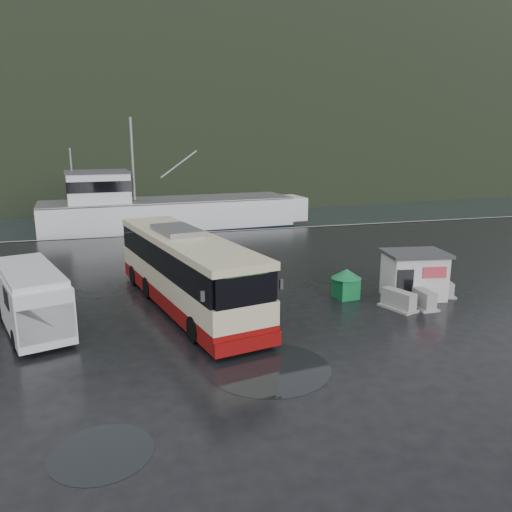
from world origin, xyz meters
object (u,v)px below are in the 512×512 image
object	(u,v)px
dome_tent	(199,323)
jersey_barrier_a	(421,307)
jersey_barrier_b	(398,309)
jersey_barrier_c	(444,295)
waste_bin_left	(228,334)
coach_bus	(187,306)
white_van	(35,329)
fishing_trawler	(170,220)
waste_bin_right	(345,298)
ticket_kiosk	(412,297)

from	to	relation	value
dome_tent	jersey_barrier_a	xyz separation A→B (m)	(10.22, -0.76, 0.00)
jersey_barrier_b	jersey_barrier_c	size ratio (longest dim) A/B	1.18
jersey_barrier_b	waste_bin_left	bearing A→B (deg)	-174.10
coach_bus	white_van	world-z (taller)	coach_bus
fishing_trawler	jersey_barrier_b	bearing A→B (deg)	-80.34
dome_tent	fishing_trawler	world-z (taller)	fishing_trawler
white_van	waste_bin_left	xyz separation A→B (m)	(7.47, -2.72, 0.00)
waste_bin_left	jersey_barrier_c	world-z (taller)	waste_bin_left
waste_bin_right	fishing_trawler	size ratio (longest dim) A/B	0.05
coach_bus	jersey_barrier_c	xyz separation A→B (m)	(12.56, -1.80, 0.00)
jersey_barrier_a	fishing_trawler	bearing A→B (deg)	106.36
waste_bin_left	jersey_barrier_b	bearing A→B (deg)	5.90
waste_bin_right	fishing_trawler	bearing A→B (deg)	102.00
white_van	waste_bin_left	bearing A→B (deg)	-37.39
white_van	fishing_trawler	world-z (taller)	fishing_trawler
waste_bin_right	waste_bin_left	bearing A→B (deg)	-155.64
jersey_barrier_c	fishing_trawler	distance (m)	29.15
jersey_barrier_c	fishing_trawler	bearing A→B (deg)	111.19
waste_bin_left	dome_tent	xyz separation A→B (m)	(-0.90, 1.53, 0.00)
white_van	dome_tent	xyz separation A→B (m)	(6.57, -1.19, 0.00)
dome_tent	jersey_barrier_b	distance (m)	9.06
dome_tent	jersey_barrier_c	xyz separation A→B (m)	(12.39, 0.55, 0.00)
dome_tent	jersey_barrier_b	size ratio (longest dim) A/B	1.50
fishing_trawler	ticket_kiosk	bearing A→B (deg)	-76.53
coach_bus	white_van	distance (m)	6.50
coach_bus	ticket_kiosk	size ratio (longest dim) A/B	4.31
jersey_barrier_a	waste_bin_left	bearing A→B (deg)	-175.27
jersey_barrier_b	jersey_barrier_c	world-z (taller)	jersey_barrier_b
white_van	ticket_kiosk	xyz separation A→B (m)	(17.22, -0.54, 0.00)
jersey_barrier_c	jersey_barrier_a	bearing A→B (deg)	-148.92
coach_bus	ticket_kiosk	xyz separation A→B (m)	(10.82, -1.70, 0.00)
ticket_kiosk	jersey_barrier_a	xyz separation A→B (m)	(-0.44, -1.41, 0.00)
coach_bus	white_van	size ratio (longest dim) A/B	2.04
white_van	waste_bin_left	world-z (taller)	white_van
waste_bin_right	dome_tent	distance (m)	7.58
jersey_barrier_c	fishing_trawler	world-z (taller)	fishing_trawler
white_van	waste_bin_right	distance (m)	14.01
white_van	dome_tent	size ratio (longest dim) A/B	2.37
ticket_kiosk	jersey_barrier_a	bearing A→B (deg)	-98.67
dome_tent	jersey_barrier_a	world-z (taller)	dome_tent
waste_bin_left	jersey_barrier_a	xyz separation A→B (m)	(9.32, 0.77, 0.00)
fishing_trawler	coach_bus	bearing A→B (deg)	-99.09
jersey_barrier_a	jersey_barrier_c	xyz separation A→B (m)	(2.17, 1.31, 0.00)
jersey_barrier_b	dome_tent	bearing A→B (deg)	175.65
white_van	waste_bin_left	size ratio (longest dim) A/B	4.67
jersey_barrier_b	jersey_barrier_a	bearing A→B (deg)	-3.37
waste_bin_right	jersey_barrier_c	distance (m)	5.02
waste_bin_right	dome_tent	size ratio (longest dim) A/B	0.56
white_van	jersey_barrier_b	bearing A→B (deg)	-24.24
white_van	jersey_barrier_b	size ratio (longest dim) A/B	3.56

